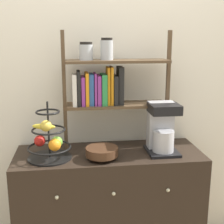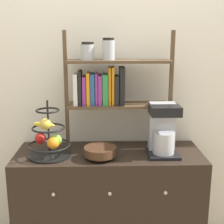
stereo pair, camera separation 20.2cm
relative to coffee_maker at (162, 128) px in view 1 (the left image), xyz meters
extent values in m
cube|color=silver|center=(-0.35, 0.30, 0.33)|extent=(7.00, 0.05, 2.60)
cube|color=black|center=(-0.35, 0.02, -0.57)|extent=(1.24, 0.46, 0.80)
sphere|color=#B2AD8C|center=(-0.69, -0.21, -0.34)|extent=(0.02, 0.02, 0.02)
sphere|color=#B2AD8C|center=(-0.35, -0.21, -0.34)|extent=(0.02, 0.02, 0.02)
sphere|color=#B2AD8C|center=(-0.01, -0.21, -0.34)|extent=(0.02, 0.02, 0.02)
cube|color=black|center=(0.00, -0.02, -0.16)|extent=(0.20, 0.23, 0.02)
cube|color=#B7B7BC|center=(0.00, 0.04, 0.01)|extent=(0.17, 0.09, 0.32)
cylinder|color=#B7B7BC|center=(0.00, -0.04, -0.08)|extent=(0.14, 0.14, 0.14)
cube|color=black|center=(0.00, -0.03, 0.14)|extent=(0.19, 0.18, 0.06)
cylinder|color=black|center=(-0.74, -0.03, -0.16)|extent=(0.28, 0.28, 0.01)
cylinder|color=black|center=(-0.74, -0.03, 0.02)|extent=(0.01, 0.01, 0.36)
torus|color=black|center=(-0.74, -0.03, -0.09)|extent=(0.28, 0.28, 0.01)
torus|color=black|center=(-0.74, -0.03, 0.02)|extent=(0.21, 0.21, 0.01)
torus|color=black|center=(-0.74, -0.03, 0.14)|extent=(0.15, 0.15, 0.01)
sphere|color=red|center=(-0.80, 0.00, -0.06)|extent=(0.07, 0.07, 0.07)
sphere|color=#6BAD33|center=(-0.69, -0.04, -0.06)|extent=(0.07, 0.07, 0.07)
sphere|color=orange|center=(-0.70, -0.10, -0.05)|extent=(0.08, 0.08, 0.08)
ellipsoid|color=yellow|center=(-0.76, -0.03, 0.05)|extent=(0.15, 0.08, 0.04)
sphere|color=gold|center=(-0.75, -0.06, 0.06)|extent=(0.07, 0.07, 0.07)
cylinder|color=#422819|center=(-0.41, -0.08, -0.15)|extent=(0.11, 0.11, 0.02)
cylinder|color=#422819|center=(-0.41, -0.08, -0.12)|extent=(0.21, 0.21, 0.05)
cube|color=brown|center=(-0.63, 0.13, 0.23)|extent=(0.02, 0.02, 0.79)
cube|color=brown|center=(0.07, 0.13, 0.23)|extent=(0.02, 0.02, 0.79)
cube|color=brown|center=(-0.28, 0.13, 0.14)|extent=(0.68, 0.20, 0.02)
cube|color=brown|center=(-0.28, 0.13, 0.43)|extent=(0.68, 0.20, 0.02)
cube|color=white|center=(-0.57, 0.13, 0.25)|extent=(0.03, 0.16, 0.21)
cube|color=black|center=(-0.54, 0.13, 0.26)|extent=(0.02, 0.15, 0.23)
cube|color=#8C338C|center=(-0.51, 0.13, 0.24)|extent=(0.02, 0.15, 0.19)
cube|color=orange|center=(-0.49, 0.13, 0.25)|extent=(0.02, 0.15, 0.21)
cube|color=#2D599E|center=(-0.46, 0.13, 0.25)|extent=(0.03, 0.13, 0.21)
cube|color=#8C338C|center=(-0.43, 0.13, 0.25)|extent=(0.02, 0.15, 0.21)
cube|color=#8C338C|center=(-0.41, 0.13, 0.24)|extent=(0.02, 0.15, 0.20)
cube|color=#2D8C47|center=(-0.37, 0.13, 0.25)|extent=(0.03, 0.16, 0.20)
cube|color=orange|center=(-0.34, 0.13, 0.27)|extent=(0.02, 0.13, 0.25)
cube|color=orange|center=(-0.32, 0.13, 0.27)|extent=(0.02, 0.14, 0.25)
cube|color=black|center=(-0.30, 0.13, 0.24)|extent=(0.03, 0.16, 0.19)
cube|color=black|center=(-0.26, 0.13, 0.27)|extent=(0.03, 0.13, 0.25)
cylinder|color=#ADB2B7|center=(-0.49, 0.13, 0.49)|extent=(0.09, 0.09, 0.10)
cylinder|color=black|center=(-0.49, 0.13, 0.55)|extent=(0.08, 0.08, 0.02)
cylinder|color=#ADB2B7|center=(-0.35, 0.13, 0.50)|extent=(0.08, 0.08, 0.13)
cylinder|color=black|center=(-0.35, 0.13, 0.57)|extent=(0.07, 0.07, 0.02)
camera|label=1|loc=(-0.59, -1.92, 0.58)|focal=50.00mm
camera|label=2|loc=(-0.39, -1.94, 0.58)|focal=50.00mm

